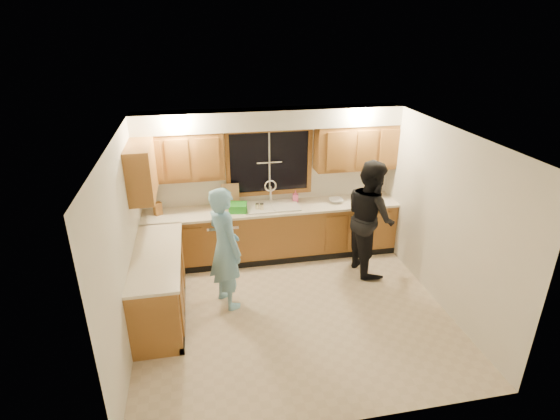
{
  "coord_description": "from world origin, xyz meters",
  "views": [
    {
      "loc": [
        -1.15,
        -4.91,
        3.75
      ],
      "look_at": [
        -0.06,
        0.65,
        1.28
      ],
      "focal_mm": 28.0,
      "sensor_mm": 36.0,
      "label": 1
    }
  ],
  "objects_px": {
    "soap_bottle": "(295,196)",
    "sink": "(273,210)",
    "man": "(225,248)",
    "bowl": "(336,201)",
    "woman": "(370,217)",
    "knife_block": "(158,209)",
    "dish_crate": "(238,207)",
    "stove": "(156,309)",
    "dishwasher": "(223,239)"
  },
  "relations": [
    {
      "from": "man",
      "to": "knife_block",
      "type": "distance_m",
      "value": 1.58
    },
    {
      "from": "dishwasher",
      "to": "woman",
      "type": "height_order",
      "value": "woman"
    },
    {
      "from": "soap_bottle",
      "to": "sink",
      "type": "bearing_deg",
      "value": -160.95
    },
    {
      "from": "man",
      "to": "soap_bottle",
      "type": "distance_m",
      "value": 1.88
    },
    {
      "from": "stove",
      "to": "bowl",
      "type": "xyz_separation_m",
      "value": [
        2.88,
        1.82,
        0.5
      ]
    },
    {
      "from": "soap_bottle",
      "to": "woman",
      "type": "bearing_deg",
      "value": -39.94
    },
    {
      "from": "dishwasher",
      "to": "sink",
      "type": "bearing_deg",
      "value": 0.99
    },
    {
      "from": "sink",
      "to": "dishwasher",
      "type": "height_order",
      "value": "sink"
    },
    {
      "from": "sink",
      "to": "bowl",
      "type": "bearing_deg",
      "value": -0.29
    },
    {
      "from": "man",
      "to": "bowl",
      "type": "bearing_deg",
      "value": -83.37
    },
    {
      "from": "sink",
      "to": "bowl",
      "type": "relative_size",
      "value": 3.58
    },
    {
      "from": "stove",
      "to": "bowl",
      "type": "distance_m",
      "value": 3.45
    },
    {
      "from": "stove",
      "to": "dish_crate",
      "type": "bearing_deg",
      "value": 55.21
    },
    {
      "from": "sink",
      "to": "knife_block",
      "type": "xyz_separation_m",
      "value": [
        -1.83,
        0.04,
        0.16
      ]
    },
    {
      "from": "sink",
      "to": "dish_crate",
      "type": "bearing_deg",
      "value": -173.48
    },
    {
      "from": "stove",
      "to": "sink",
      "type": "bearing_deg",
      "value": 45.39
    },
    {
      "from": "woman",
      "to": "dish_crate",
      "type": "bearing_deg",
      "value": 68.96
    },
    {
      "from": "knife_block",
      "to": "bowl",
      "type": "relative_size",
      "value": 0.86
    },
    {
      "from": "dishwasher",
      "to": "soap_bottle",
      "type": "height_order",
      "value": "soap_bottle"
    },
    {
      "from": "woman",
      "to": "knife_block",
      "type": "height_order",
      "value": "woman"
    },
    {
      "from": "bowl",
      "to": "sink",
      "type": "bearing_deg",
      "value": 179.71
    },
    {
      "from": "stove",
      "to": "woman",
      "type": "distance_m",
      "value": 3.45
    },
    {
      "from": "woman",
      "to": "soap_bottle",
      "type": "height_order",
      "value": "woman"
    },
    {
      "from": "stove",
      "to": "bowl",
      "type": "relative_size",
      "value": 3.75
    },
    {
      "from": "stove",
      "to": "dish_crate",
      "type": "relative_size",
      "value": 3.27
    },
    {
      "from": "woman",
      "to": "dish_crate",
      "type": "relative_size",
      "value": 6.7
    },
    {
      "from": "woman",
      "to": "bowl",
      "type": "bearing_deg",
      "value": 22.58
    },
    {
      "from": "dishwasher",
      "to": "bowl",
      "type": "xyz_separation_m",
      "value": [
        1.93,
        0.01,
        0.54
      ]
    },
    {
      "from": "man",
      "to": "knife_block",
      "type": "relative_size",
      "value": 8.55
    },
    {
      "from": "stove",
      "to": "man",
      "type": "bearing_deg",
      "value": 33.54
    },
    {
      "from": "dish_crate",
      "to": "stove",
      "type": "bearing_deg",
      "value": -124.79
    },
    {
      "from": "knife_block",
      "to": "dish_crate",
      "type": "distance_m",
      "value": 1.26
    },
    {
      "from": "woman",
      "to": "bowl",
      "type": "xyz_separation_m",
      "value": [
        -0.34,
        0.69,
        0.03
      ]
    },
    {
      "from": "dish_crate",
      "to": "soap_bottle",
      "type": "relative_size",
      "value": 1.36
    },
    {
      "from": "knife_block",
      "to": "bowl",
      "type": "bearing_deg",
      "value": -33.84
    },
    {
      "from": "knife_block",
      "to": "dish_crate",
      "type": "xyz_separation_m",
      "value": [
        1.25,
        -0.11,
        -0.04
      ]
    },
    {
      "from": "soap_bottle",
      "to": "bowl",
      "type": "relative_size",
      "value": 0.84
    },
    {
      "from": "sink",
      "to": "dishwasher",
      "type": "relative_size",
      "value": 1.05
    },
    {
      "from": "woman",
      "to": "knife_block",
      "type": "distance_m",
      "value": 3.34
    },
    {
      "from": "dish_crate",
      "to": "soap_bottle",
      "type": "xyz_separation_m",
      "value": [
        1.0,
        0.21,
        0.04
      ]
    },
    {
      "from": "sink",
      "to": "man",
      "type": "bearing_deg",
      "value": -125.91
    },
    {
      "from": "dishwasher",
      "to": "soap_bottle",
      "type": "distance_m",
      "value": 1.42
    },
    {
      "from": "stove",
      "to": "man",
      "type": "xyz_separation_m",
      "value": [
        0.92,
        0.61,
        0.44
      ]
    },
    {
      "from": "soap_bottle",
      "to": "bowl",
      "type": "height_order",
      "value": "soap_bottle"
    },
    {
      "from": "knife_block",
      "to": "woman",
      "type": "bearing_deg",
      "value": -45.73
    },
    {
      "from": "dishwasher",
      "to": "stove",
      "type": "distance_m",
      "value": 2.04
    },
    {
      "from": "stove",
      "to": "bowl",
      "type": "bearing_deg",
      "value": 32.24
    },
    {
      "from": "dish_crate",
      "to": "soap_bottle",
      "type": "distance_m",
      "value": 1.02
    },
    {
      "from": "sink",
      "to": "dish_crate",
      "type": "height_order",
      "value": "sink"
    },
    {
      "from": "bowl",
      "to": "dish_crate",
      "type": "bearing_deg",
      "value": -177.91
    }
  ]
}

